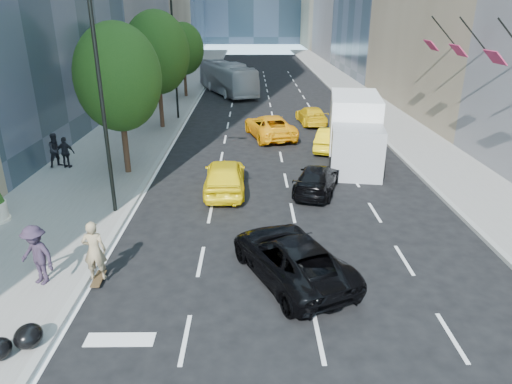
{
  "coord_description": "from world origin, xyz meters",
  "views": [
    {
      "loc": [
        -0.76,
        -13.66,
        7.97
      ],
      "look_at": [
        -0.58,
        2.38,
        1.6
      ],
      "focal_mm": 32.0,
      "sensor_mm": 36.0,
      "label": 1
    }
  ],
  "objects_px": {
    "city_bus": "(227,78)",
    "box_truck": "(354,129)",
    "skateboarder": "(95,254)",
    "black_sedan_lincoln": "(291,257)",
    "black_sedan_mercedes": "(317,179)"
  },
  "relations": [
    {
      "from": "city_bus",
      "to": "box_truck",
      "type": "xyz_separation_m",
      "value": [
        8.25,
        -23.05,
        0.24
      ]
    },
    {
      "from": "skateboarder",
      "to": "city_bus",
      "type": "distance_m",
      "value": 35.7
    },
    {
      "from": "black_sedan_lincoln",
      "to": "city_bus",
      "type": "distance_m",
      "value": 35.58
    },
    {
      "from": "black_sedan_lincoln",
      "to": "black_sedan_mercedes",
      "type": "bearing_deg",
      "value": -128.33
    },
    {
      "from": "black_sedan_lincoln",
      "to": "box_truck",
      "type": "bearing_deg",
      "value": -134.71
    },
    {
      "from": "black_sedan_lincoln",
      "to": "black_sedan_mercedes",
      "type": "xyz_separation_m",
      "value": [
        1.85,
        7.47,
        -0.09
      ]
    },
    {
      "from": "black_sedan_lincoln",
      "to": "black_sedan_mercedes",
      "type": "distance_m",
      "value": 7.69
    },
    {
      "from": "city_bus",
      "to": "box_truck",
      "type": "bearing_deg",
      "value": -92.01
    },
    {
      "from": "skateboarder",
      "to": "box_truck",
      "type": "bearing_deg",
      "value": -133.16
    },
    {
      "from": "skateboarder",
      "to": "black_sedan_lincoln",
      "type": "bearing_deg",
      "value": 179.35
    },
    {
      "from": "box_truck",
      "to": "black_sedan_lincoln",
      "type": "bearing_deg",
      "value": -101.39
    },
    {
      "from": "black_sedan_lincoln",
      "to": "city_bus",
      "type": "height_order",
      "value": "city_bus"
    },
    {
      "from": "black_sedan_mercedes",
      "to": "black_sedan_lincoln",
      "type": "bearing_deg",
      "value": 93.37
    },
    {
      "from": "black_sedan_mercedes",
      "to": "box_truck",
      "type": "distance_m",
      "value": 5.69
    },
    {
      "from": "black_sedan_lincoln",
      "to": "city_bus",
      "type": "xyz_separation_m",
      "value": [
        -3.7,
        35.38,
        0.86
      ]
    }
  ]
}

